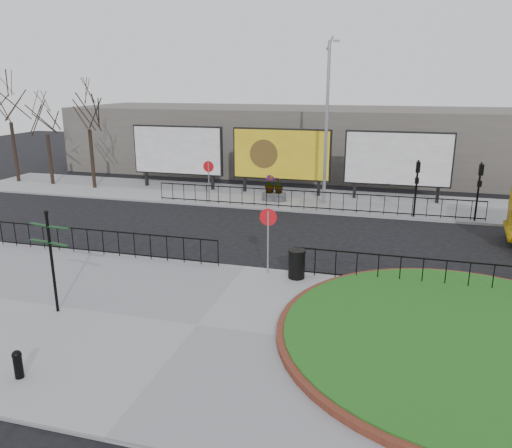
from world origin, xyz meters
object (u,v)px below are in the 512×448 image
(billboard_mid, at_px, (281,155))
(planter_a, at_px, (270,190))
(lamp_post, at_px, (327,122))
(planter_b, at_px, (279,192))
(bollard, at_px, (18,363))
(fingerpost_sign, at_px, (51,252))
(litter_bin, at_px, (297,264))

(billboard_mid, xyz_separation_m, planter_a, (-0.24, -1.97, -1.86))
(lamp_post, xyz_separation_m, planter_b, (-2.71, 0.00, -4.17))
(bollard, bearing_deg, fingerpost_sign, 112.61)
(billboard_mid, xyz_separation_m, bollard, (-1.64, -21.64, -2.08))
(billboard_mid, xyz_separation_m, fingerpost_sign, (-3.04, -18.27, -0.52))
(litter_bin, bearing_deg, bollard, -123.24)
(lamp_post, bearing_deg, planter_b, 180.00)
(fingerpost_sign, relative_size, litter_bin, 3.04)
(bollard, height_order, planter_b, planter_b)
(fingerpost_sign, distance_m, litter_bin, 8.27)
(billboard_mid, distance_m, planter_b, 2.79)
(bollard, xyz_separation_m, litter_bin, (5.27, 8.04, 0.14))
(billboard_mid, bearing_deg, litter_bin, -75.05)
(lamp_post, bearing_deg, fingerpost_sign, -110.35)
(billboard_mid, height_order, lamp_post, lamp_post)
(litter_bin, bearing_deg, lamp_post, 93.08)
(planter_b, bearing_deg, bollard, -95.62)
(fingerpost_sign, bearing_deg, planter_a, 93.24)
(bollard, bearing_deg, planter_a, 85.95)
(litter_bin, relative_size, planter_a, 0.71)
(fingerpost_sign, distance_m, planter_b, 16.70)
(billboard_mid, bearing_deg, fingerpost_sign, -99.44)
(fingerpost_sign, height_order, planter_a, fingerpost_sign)
(litter_bin, distance_m, planter_a, 12.26)
(planter_b, bearing_deg, fingerpost_sign, -101.57)
(fingerpost_sign, relative_size, bollard, 4.47)
(billboard_mid, xyz_separation_m, litter_bin, (3.63, -13.60, -1.94))
(planter_a, bearing_deg, litter_bin, -71.56)
(lamp_post, height_order, planter_b, lamp_post)
(billboard_mid, bearing_deg, planter_b, -81.35)
(billboard_mid, height_order, litter_bin, billboard_mid)
(litter_bin, relative_size, planter_b, 0.75)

